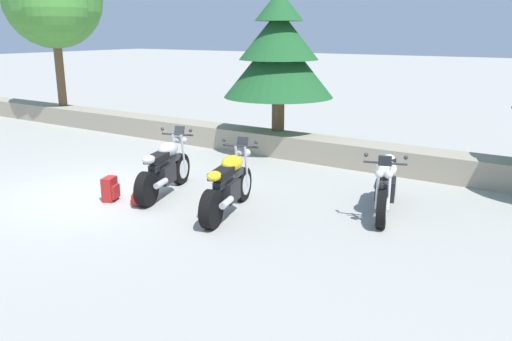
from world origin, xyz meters
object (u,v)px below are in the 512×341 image
Objects in this scene: rider_helmet at (139,198)px; motorcycle_silver_near_left at (165,169)px; pine_tree_mid_left at (279,53)px; motorcycle_yellow_centre at (229,185)px; leafy_tree_far_left at (53,1)px; motorcycle_white_far_right at (385,186)px; rider_backpack at (110,188)px.

motorcycle_silver_near_left is at bearing 95.13° from rider_helmet.
pine_tree_mid_left is (-0.03, 4.21, 1.99)m from motorcycle_silver_near_left.
leafy_tree_far_left is at bearing 157.08° from motorcycle_yellow_centre.
motorcycle_white_far_right is 7.23× the size of rider_helmet.
leafy_tree_far_left is at bearing 167.12° from motorcycle_white_far_right.
motorcycle_white_far_right is 0.40× the size of leafy_tree_far_left.
leafy_tree_far_left reaches higher than motorcycle_silver_near_left.
leafy_tree_far_left is at bearing 154.29° from motorcycle_silver_near_left.
motorcycle_yellow_centre is at bearing -7.13° from motorcycle_silver_near_left.
leafy_tree_far_left is 1.47× the size of pine_tree_mid_left.
motorcycle_silver_near_left is 4.29× the size of rider_backpack.
motorcycle_white_far_right is 12.92m from leafy_tree_far_left.
leafy_tree_far_left reaches higher than motorcycle_white_far_right.
motorcycle_yellow_centre is 11.31m from leafy_tree_far_left.
motorcycle_white_far_right reaches higher than rider_backpack.
motorcycle_yellow_centre is at bearing -69.31° from pine_tree_mid_left.
rider_backpack is 0.14× the size of pine_tree_mid_left.
motorcycle_silver_near_left is 7.20× the size of rider_helmet.
motorcycle_silver_near_left is 4.66m from pine_tree_mid_left.
motorcycle_silver_near_left and motorcycle_white_far_right have the same top height.
rider_helmet is at bearing -29.71° from leafy_tree_far_left.
motorcycle_silver_near_left is at bearing 57.56° from rider_backpack.
leafy_tree_far_left reaches higher than rider_backpack.
leafy_tree_far_left is 8.38m from pine_tree_mid_left.
pine_tree_mid_left reaches higher than motorcycle_yellow_centre.
pine_tree_mid_left is at bearing 110.69° from motorcycle_yellow_centre.
motorcycle_yellow_centre reaches higher than rider_backpack.
motorcycle_yellow_centre is at bearing 20.15° from rider_helmet.
motorcycle_yellow_centre is 7.26× the size of rider_helmet.
rider_backpack is at bearing -32.13° from leafy_tree_far_left.
leafy_tree_far_left reaches higher than pine_tree_mid_left.
pine_tree_mid_left reaches higher than rider_helmet.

